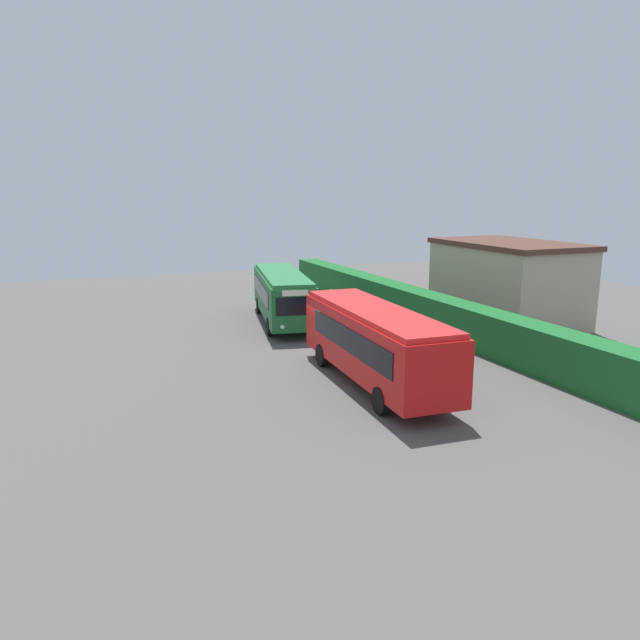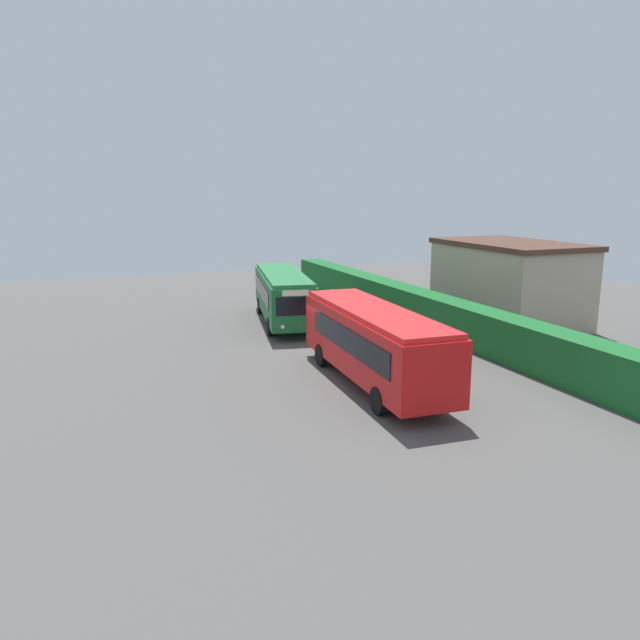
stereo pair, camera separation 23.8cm
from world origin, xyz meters
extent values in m
plane|color=#514F4C|center=(0.00, 0.00, 0.00)|extent=(64.00, 64.00, 0.00)
cube|color=#19602D|center=(-7.88, 0.42, 1.68)|extent=(10.22, 4.33, 2.25)
cube|color=#27723C|center=(-7.88, 0.42, 2.90)|extent=(9.89, 4.08, 0.20)
cube|color=black|center=(-7.93, 1.69, 1.95)|extent=(7.61, 1.56, 0.90)
cube|color=black|center=(-8.42, -0.73, 1.95)|extent=(7.61, 1.56, 0.90)
cube|color=black|center=(-2.99, -0.55, 1.95)|extent=(0.43, 1.96, 0.95)
cube|color=silver|center=(-2.99, -0.55, 2.62)|extent=(0.30, 1.32, 0.28)
cylinder|color=black|center=(-4.64, 0.91, 0.50)|extent=(1.04, 0.47, 1.00)
cylinder|color=black|center=(-5.08, -1.28, 0.50)|extent=(1.04, 0.47, 1.00)
cylinder|color=black|center=(-10.68, 2.12, 0.50)|extent=(1.04, 0.47, 1.00)
cylinder|color=black|center=(-11.12, -0.07, 0.50)|extent=(1.04, 0.47, 1.00)
sphere|color=silver|center=(-2.85, 0.10, 0.90)|extent=(0.22, 0.22, 0.22)
sphere|color=silver|center=(-3.11, -1.21, 0.90)|extent=(0.22, 0.22, 0.22)
cube|color=red|center=(4.42, 0.13, 1.74)|extent=(10.23, 3.10, 2.37)
cube|color=red|center=(4.42, 0.13, 3.02)|extent=(9.91, 2.88, 0.20)
cube|color=black|center=(4.65, -1.17, 2.02)|extent=(7.87, 0.49, 0.95)
cube|color=black|center=(4.79, 1.38, 2.02)|extent=(7.87, 0.49, 0.95)
cube|color=black|center=(-0.64, 0.41, 2.02)|extent=(0.16, 2.07, 1.00)
cube|color=silver|center=(-0.64, 0.41, 2.74)|extent=(0.12, 1.39, 0.28)
cylinder|color=black|center=(1.23, -0.86, 0.50)|extent=(1.01, 0.34, 1.00)
cylinder|color=black|center=(1.36, 1.46, 0.50)|extent=(1.01, 0.34, 1.00)
cylinder|color=black|center=(7.48, -1.21, 0.50)|extent=(1.01, 0.34, 1.00)
cylinder|color=black|center=(7.61, 1.11, 0.50)|extent=(1.01, 0.34, 1.00)
sphere|color=silver|center=(-0.69, -0.28, 0.90)|extent=(0.22, 0.22, 0.22)
sphere|color=silver|center=(-0.61, 1.11, 0.90)|extent=(0.22, 0.22, 0.22)
cube|color=#4C6B47|center=(-7.73, 3.46, 0.43)|extent=(0.29, 0.28, 0.86)
cube|color=#4C6B47|center=(-7.73, 3.46, 1.24)|extent=(0.43, 0.32, 0.75)
sphere|color=#8C6647|center=(-7.73, 3.46, 1.73)|extent=(0.24, 0.24, 0.24)
cube|color=silver|center=(-5.19, 2.72, 0.44)|extent=(0.30, 0.29, 0.87)
cube|color=#334C8C|center=(-5.19, 2.72, 1.25)|extent=(0.44, 0.35, 0.76)
sphere|color=beige|center=(-5.19, 2.72, 1.76)|extent=(0.24, 0.24, 0.24)
cube|color=silver|center=(2.84, 3.66, 0.41)|extent=(0.34, 0.35, 0.82)
cube|color=#4C6B47|center=(2.84, 3.66, 1.18)|extent=(0.44, 0.49, 0.72)
sphere|color=#8C6647|center=(2.84, 3.66, 1.65)|extent=(0.23, 0.23, 0.23)
cube|color=#1A6029|center=(0.00, 7.50, 1.01)|extent=(44.00, 1.57, 2.02)
cube|color=tan|center=(-3.17, 12.83, 2.24)|extent=(8.57, 5.33, 4.47)
cube|color=#4C2D23|center=(-3.17, 12.83, 4.62)|extent=(8.91, 5.54, 0.30)
cone|color=orange|center=(-1.25, 3.25, 0.30)|extent=(0.36, 0.36, 0.60)
camera|label=1|loc=(25.13, -10.78, 7.72)|focal=33.79mm
camera|label=2|loc=(25.22, -10.56, 7.72)|focal=33.79mm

